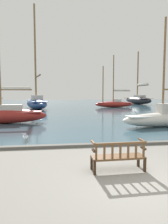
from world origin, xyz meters
TOP-DOWN VIEW (x-y plane):
  - ground_plane at (0.00, 0.00)m, footprint 160.00×160.00m
  - harbor_water at (0.00, 44.00)m, footprint 100.00×80.00m
  - quay_edge_kerb at (0.00, 3.85)m, footprint 40.00×0.30m
  - park_bench at (-0.37, 0.90)m, footprint 1.61×0.56m
  - sailboat_centre_channel at (-5.42, 27.36)m, footprint 5.14×13.61m
  - sailboat_mid_starboard at (5.33, 8.25)m, footprint 6.56×2.30m
  - sailboat_outer_starboard at (16.59, 39.88)m, footprint 3.90×13.04m
  - sailboat_distant_harbor at (-6.28, 11.23)m, footprint 7.91×1.70m
  - sailboat_far_starboard at (7.74, 29.12)m, footprint 6.78×1.83m

SIDE VIEW (x-z plane):
  - ground_plane at x=0.00m, z-range 0.00..0.00m
  - harbor_water at x=0.00m, z-range 0.00..0.08m
  - quay_edge_kerb at x=0.00m, z-range 0.00..0.12m
  - park_bench at x=-0.37m, z-range 0.01..0.93m
  - sailboat_mid_starboard at x=5.33m, z-range -3.00..4.42m
  - sailboat_distant_harbor at x=-6.28m, z-range -3.51..5.07m
  - sailboat_far_starboard at x=7.74m, z-range -3.69..5.31m
  - sailboat_centre_channel at x=-5.42m, z-range -6.90..9.13m
  - sailboat_outer_starboard at x=16.59m, z-range -4.92..7.24m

